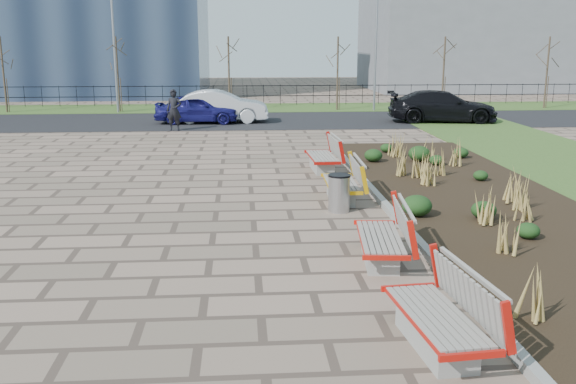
{
  "coord_description": "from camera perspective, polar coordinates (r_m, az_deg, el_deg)",
  "views": [
    {
      "loc": [
        0.59,
        -9.27,
        3.81
      ],
      "look_at": [
        1.5,
        3.0,
        0.9
      ],
      "focal_mm": 40.0,
      "sensor_mm": 36.0,
      "label": 1
    }
  ],
  "objects": [
    {
      "name": "tree_b",
      "position": [
        36.41,
        -14.9,
        10.08
      ],
      "size": [
        1.4,
        1.4,
        4.0
      ],
      "primitive_type": null,
      "color": "#4C3D2D",
      "rests_on": "grass_verge_far"
    },
    {
      "name": "car_black",
      "position": [
        31.65,
        13.55,
        7.42
      ],
      "size": [
        5.34,
        2.71,
        1.49
      ],
      "primitive_type": "imported",
      "rotation": [
        0.0,
        0.0,
        1.44
      ],
      "color": "black",
      "rests_on": "road"
    },
    {
      "name": "lamp_west",
      "position": [
        35.88,
        -15.15,
        11.63
      ],
      "size": [
        0.24,
        0.6,
        6.0
      ],
      "primitive_type": null,
      "color": "gray",
      "rests_on": "grass_verge_far"
    },
    {
      "name": "planting_bed",
      "position": [
        15.8,
        16.89,
        -1.04
      ],
      "size": [
        4.5,
        18.0,
        0.1
      ],
      "primitive_type": "cube",
      "color": "black",
      "rests_on": "ground"
    },
    {
      "name": "lamp_east",
      "position": [
        36.04,
        7.79,
        11.96
      ],
      "size": [
        0.24,
        0.6,
        6.0
      ],
      "primitive_type": null,
      "color": "gray",
      "rests_on": "grass_verge_far"
    },
    {
      "name": "tree_d",
      "position": [
        36.22,
        4.42,
        10.47
      ],
      "size": [
        1.4,
        1.4,
        4.0
      ],
      "primitive_type": null,
      "color": "#4C3D2D",
      "rests_on": "grass_verge_far"
    },
    {
      "name": "pedestrian",
      "position": [
        28.17,
        -10.1,
        7.17
      ],
      "size": [
        0.71,
        0.52,
        1.79
      ],
      "primitive_type": "imported",
      "rotation": [
        0.0,
        0.0,
        -0.14
      ],
      "color": "black",
      "rests_on": "ground"
    },
    {
      "name": "planting_curb",
      "position": [
        15.12,
        8.62,
        -1.15
      ],
      "size": [
        0.16,
        18.0,
        0.15
      ],
      "primitive_type": "cube",
      "color": "gray",
      "rests_on": "ground"
    },
    {
      "name": "building_grey",
      "position": [
        54.83,
        17.01,
        13.99
      ],
      "size": [
        18.0,
        12.0,
        10.0
      ],
      "primitive_type": "cube",
      "color": "slate",
      "rests_on": "ground"
    },
    {
      "name": "railing_fence",
      "position": [
        38.9,
        -5.16,
        8.58
      ],
      "size": [
        44.0,
        0.1,
        1.2
      ],
      "primitive_type": null,
      "color": "black",
      "rests_on": "grass_verge_far"
    },
    {
      "name": "car_blue",
      "position": [
        30.64,
        -8.06,
        7.33
      ],
      "size": [
        4.01,
        1.79,
        1.34
      ],
      "primitive_type": "imported",
      "rotation": [
        0.0,
        0.0,
        1.52
      ],
      "color": "navy",
      "rests_on": "road"
    },
    {
      "name": "bench_c",
      "position": [
        15.64,
        4.72,
        1.04
      ],
      "size": [
        0.97,
        2.13,
        1.0
      ],
      "primitive_type": null,
      "rotation": [
        0.0,
        0.0,
        -0.03
      ],
      "color": "#D4980B",
      "rests_on": "ground"
    },
    {
      "name": "grass_verge_far",
      "position": [
        37.46,
        -5.17,
        7.45
      ],
      "size": [
        80.0,
        5.0,
        0.04
      ],
      "primitive_type": "cube",
      "color": "#33511E",
      "rests_on": "ground"
    },
    {
      "name": "road",
      "position": [
        31.5,
        -5.32,
        6.32
      ],
      "size": [
        80.0,
        7.0,
        0.02
      ],
      "primitive_type": "cube",
      "color": "black",
      "rests_on": "ground"
    },
    {
      "name": "bench_a",
      "position": [
        8.39,
        13.05,
        -10.3
      ],
      "size": [
        1.09,
        2.18,
        1.0
      ],
      "primitive_type": null,
      "rotation": [
        0.0,
        0.0,
        0.09
      ],
      "color": "red",
      "rests_on": "ground"
    },
    {
      "name": "ground",
      "position": [
        10.04,
        -7.39,
        -9.12
      ],
      "size": [
        120.0,
        120.0,
        0.0
      ],
      "primitive_type": "plane",
      "color": "#826959",
      "rests_on": "ground"
    },
    {
      "name": "bench_d",
      "position": [
        19.21,
        3.03,
        3.37
      ],
      "size": [
        0.97,
        2.13,
        1.0
      ],
      "primitive_type": null,
      "rotation": [
        0.0,
        0.0,
        0.04
      ],
      "color": "#B2120B",
      "rests_on": "ground"
    },
    {
      "name": "litter_bin",
      "position": [
        14.62,
        4.56,
        -0.14
      ],
      "size": [
        0.49,
        0.49,
        0.84
      ],
      "primitive_type": "cylinder",
      "color": "#B2B2B7",
      "rests_on": "ground"
    },
    {
      "name": "tree_e",
      "position": [
        37.58,
        13.65,
        10.24
      ],
      "size": [
        1.4,
        1.4,
        4.0
      ],
      "primitive_type": null,
      "color": "#4C3D2D",
      "rests_on": "grass_verge_far"
    },
    {
      "name": "tree_c",
      "position": [
        35.81,
        -5.27,
        10.42
      ],
      "size": [
        1.4,
        1.4,
        4.0
      ],
      "primitive_type": null,
      "color": "#4C3D2D",
      "rests_on": "grass_verge_far"
    },
    {
      "name": "bench_b",
      "position": [
        11.38,
        8.19,
        -3.73
      ],
      "size": [
        1.12,
        2.19,
        1.0
      ],
      "primitive_type": null,
      "rotation": [
        0.0,
        0.0,
        -0.11
      ],
      "color": "red",
      "rests_on": "ground"
    },
    {
      "name": "tree_f",
      "position": [
        39.82,
        22.03,
        9.81
      ],
      "size": [
        1.4,
        1.4,
        4.0
      ],
      "primitive_type": null,
      "color": "#4C3D2D",
      "rests_on": "grass_verge_far"
    },
    {
      "name": "car_silver",
      "position": [
        30.86,
        -6.1,
        7.59
      ],
      "size": [
        4.59,
        1.63,
        1.51
      ],
      "primitive_type": "imported",
      "rotation": [
        0.0,
        0.0,
        1.56
      ],
      "color": "silver",
      "rests_on": "road"
    },
    {
      "name": "tree_a",
      "position": [
        37.96,
        -23.96,
        9.51
      ],
      "size": [
        1.4,
        1.4,
        4.0
      ],
      "primitive_type": null,
      "color": "#4C3D2D",
      "rests_on": "grass_verge_far"
    }
  ]
}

